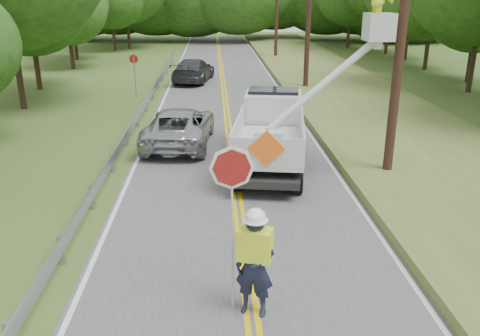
{
  "coord_description": "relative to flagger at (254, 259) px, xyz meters",
  "views": [
    {
      "loc": [
        -0.65,
        -5.94,
        5.81
      ],
      "look_at": [
        0.0,
        6.0,
        1.5
      ],
      "focal_mm": 36.97,
      "sensor_mm": 36.0,
      "label": 1
    }
  ],
  "objects": [
    {
      "name": "road",
      "position": [
        -0.04,
        12.02,
        -1.17
      ],
      "size": [
        7.2,
        96.0,
        0.03
      ],
      "color": "#464749",
      "rests_on": "ground"
    },
    {
      "name": "guardrail",
      "position": [
        -4.06,
        12.93,
        -0.63
      ],
      "size": [
        0.18,
        48.0,
        0.77
      ],
      "color": "#989BA0",
      "rests_on": "ground"
    },
    {
      "name": "utility_poles",
      "position": [
        4.96,
        15.04,
        4.09
      ],
      "size": [
        1.6,
        43.3,
        10.0
      ],
      "color": "black",
      "rests_on": "ground"
    },
    {
      "name": "tall_grass_verge",
      "position": [
        7.06,
        12.02,
        -1.03
      ],
      "size": [
        7.0,
        96.0,
        0.3
      ],
      "primitive_type": "cube",
      "color": "#4D622D",
      "rests_on": "ground"
    },
    {
      "name": "flagger",
      "position": [
        0.0,
        0.0,
        0.0
      ],
      "size": [
        1.23,
        0.7,
        3.27
      ],
      "color": "#191E33",
      "rests_on": "road"
    },
    {
      "name": "bucket_truck",
      "position": [
        1.63,
        9.04,
        0.3
      ],
      "size": [
        4.95,
        6.66,
        6.37
      ],
      "color": "black",
      "rests_on": "road"
    },
    {
      "name": "suv_silver",
      "position": [
        -2.06,
        11.1,
        -0.43
      ],
      "size": [
        2.86,
        5.44,
        1.46
      ],
      "primitive_type": "imported",
      "rotation": [
        0.0,
        0.0,
        3.06
      ],
      "color": "#A5A7AD",
      "rests_on": "road"
    },
    {
      "name": "suv_darkgrey",
      "position": [
        -2.0,
        25.5,
        -0.4
      ],
      "size": [
        3.04,
        5.51,
        1.51
      ],
      "primitive_type": "imported",
      "rotation": [
        0.0,
        0.0,
        2.96
      ],
      "color": "#36373E",
      "rests_on": "road"
    },
    {
      "name": "stop_sign_permanent",
      "position": [
        -5.14,
        20.55,
        0.42
      ],
      "size": [
        0.52,
        0.06,
        2.43
      ],
      "color": "#989BA0",
      "rests_on": "ground"
    }
  ]
}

